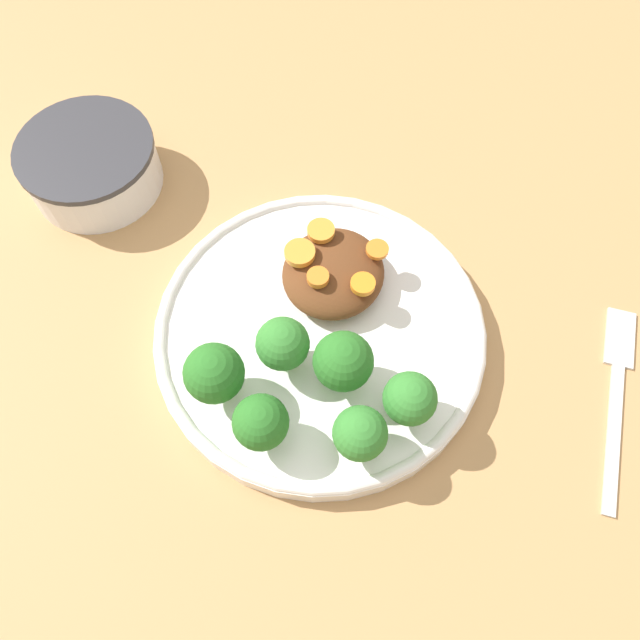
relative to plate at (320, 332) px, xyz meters
name	(u,v)px	position (x,y,z in m)	size (l,w,h in m)	color
ground_plane	(320,339)	(0.00, 0.00, -0.01)	(4.00, 4.00, 0.00)	tan
plate	(320,332)	(0.00, 0.00, 0.00)	(0.28, 0.28, 0.03)	white
dip_bowl	(90,163)	(0.06, 0.27, 0.02)	(0.13, 0.13, 0.05)	silver
stew_mound	(333,273)	(0.05, 0.01, 0.02)	(0.09, 0.09, 0.03)	#5B3319
broccoli_floret_0	(263,424)	(-0.10, 0.00, 0.04)	(0.04, 0.04, 0.05)	#759E51
broccoli_floret_1	(343,362)	(-0.03, -0.04, 0.04)	(0.05, 0.05, 0.06)	#7FA85B
broccoli_floret_2	(214,374)	(-0.08, 0.05, 0.04)	(0.05, 0.05, 0.06)	#7FA85B
broccoli_floret_3	(283,345)	(-0.04, 0.01, 0.04)	(0.04, 0.04, 0.06)	#759E51
broccoli_floret_4	(410,399)	(-0.04, -0.09, 0.04)	(0.04, 0.04, 0.05)	#759E51
broccoli_floret_5	(360,434)	(-0.08, -0.07, 0.04)	(0.04, 0.04, 0.05)	#7FA85B
carrot_slice_0	(321,231)	(0.07, 0.03, 0.04)	(0.02, 0.02, 0.01)	orange
carrot_slice_1	(300,253)	(0.04, 0.04, 0.04)	(0.03, 0.03, 0.01)	orange
carrot_slice_2	(363,284)	(0.04, -0.02, 0.04)	(0.02, 0.02, 0.01)	orange
carrot_slice_3	(377,249)	(0.07, -0.02, 0.04)	(0.02, 0.02, 0.00)	orange
carrot_slice_4	(318,277)	(0.03, 0.01, 0.04)	(0.02, 0.02, 0.01)	orange
fork	(618,384)	(0.06, -0.24, -0.01)	(0.18, 0.05, 0.01)	silver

